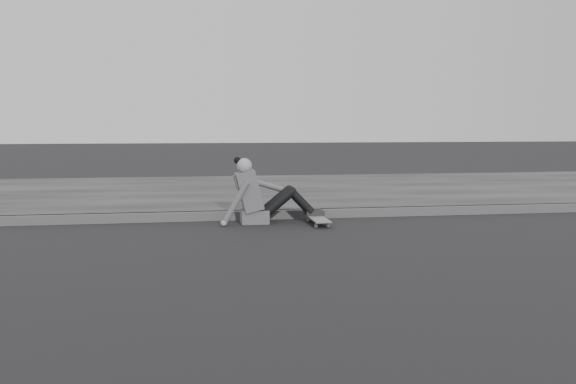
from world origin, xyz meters
The scene contains 5 objects.
ground centered at (0.00, 0.00, 0.00)m, with size 80.00×80.00×0.00m, color black.
curb centered at (0.00, 2.58, 0.06)m, with size 24.00×0.16×0.12m, color #464646.
sidewalk centered at (0.00, 5.60, 0.06)m, with size 24.00×6.00×0.12m, color #323232.
skateboard centered at (-2.37, 2.00, 0.07)m, with size 0.20×0.78×0.09m.
seated_woman centered at (-3.11, 2.24, 0.36)m, with size 1.38×0.46×0.88m.
Camera 1 is at (-4.11, -6.10, 1.29)m, focal length 40.00 mm.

